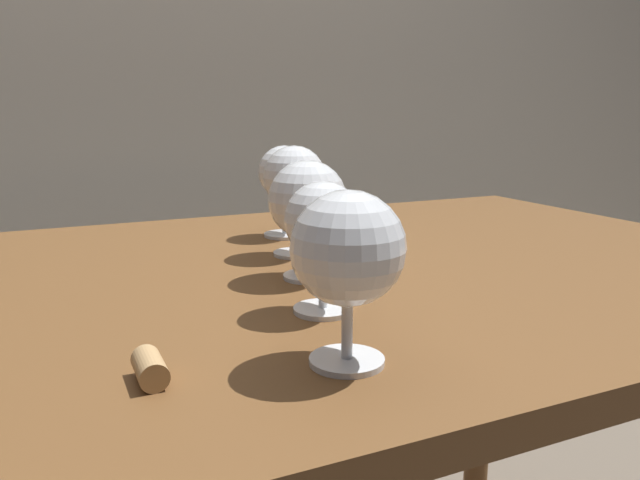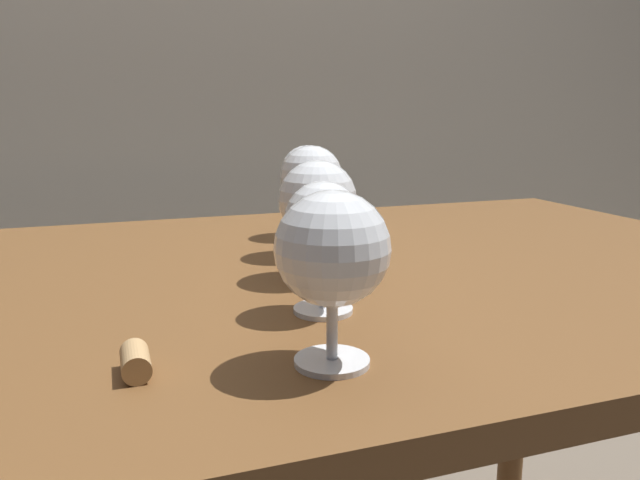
% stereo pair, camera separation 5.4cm
% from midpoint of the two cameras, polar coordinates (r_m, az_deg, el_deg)
% --- Properties ---
extents(dining_table, '(1.42, 0.82, 0.75)m').
position_cam_midpoint_polar(dining_table, '(0.79, -6.98, -9.35)').
color(dining_table, brown).
rests_on(dining_table, ground_plane).
extents(wine_glass_rose, '(0.09, 0.09, 0.14)m').
position_cam_midpoint_polar(wine_glass_rose, '(0.47, -0.75, -1.20)').
color(wine_glass_rose, white).
rests_on(wine_glass_rose, dining_table).
extents(wine_glass_cabernet, '(0.08, 0.08, 0.13)m').
position_cam_midpoint_polar(wine_glass_cabernet, '(0.59, -2.66, 1.53)').
color(wine_glass_cabernet, white).
rests_on(wine_glass_cabernet, dining_table).
extents(wine_glass_port, '(0.09, 0.09, 0.14)m').
position_cam_midpoint_polar(wine_glass_port, '(0.71, -3.37, 3.48)').
color(wine_glass_port, white).
rests_on(wine_glass_port, dining_table).
extents(wine_glass_amber, '(0.08, 0.08, 0.15)m').
position_cam_midpoint_polar(wine_glass_amber, '(0.83, -4.30, 5.62)').
color(wine_glass_amber, white).
rests_on(wine_glass_amber, dining_table).
extents(wine_glass_chardonnay, '(0.08, 0.08, 0.14)m').
position_cam_midpoint_polar(wine_glass_chardonnay, '(0.95, -4.97, 6.15)').
color(wine_glass_chardonnay, white).
rests_on(wine_glass_chardonnay, dining_table).
extents(cork, '(0.02, 0.04, 0.02)m').
position_cam_midpoint_polar(cork, '(0.48, -18.72, -11.27)').
color(cork, tan).
rests_on(cork, dining_table).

